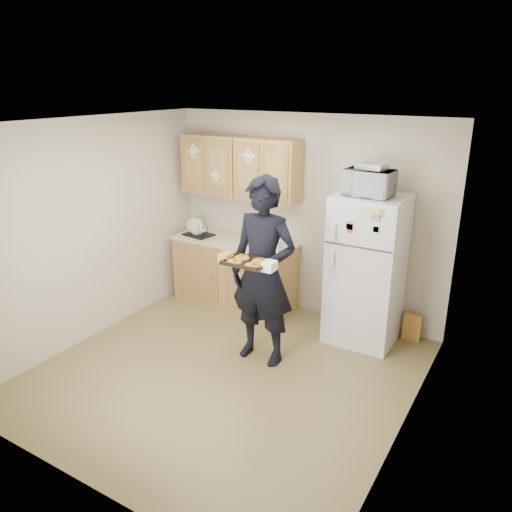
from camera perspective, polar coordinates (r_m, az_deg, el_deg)
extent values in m
plane|color=brown|center=(5.31, -3.47, -13.09)|extent=(3.60, 3.60, 0.00)
plane|color=silver|center=(4.50, -4.13, 14.89)|extent=(3.60, 3.60, 0.00)
cube|color=#BAAE97|center=(6.25, 5.63, 4.49)|extent=(3.60, 0.04, 2.50)
cube|color=#BAAE97|center=(3.56, -20.60, -8.68)|extent=(3.60, 0.04, 2.50)
cube|color=#BAAE97|center=(5.93, -18.28, 2.74)|extent=(0.04, 3.60, 2.50)
cube|color=#BAAE97|center=(4.08, 17.62, -4.66)|extent=(0.04, 3.60, 2.50)
cube|color=silver|center=(5.72, 12.50, -1.56)|extent=(0.75, 0.70, 1.70)
cube|color=brown|center=(6.64, -2.43, -1.98)|extent=(1.60, 0.60, 0.86)
cube|color=#BEAD92|center=(6.49, -2.49, 1.72)|extent=(1.64, 0.64, 0.04)
cube|color=brown|center=(6.60, -4.90, 10.40)|extent=(0.80, 0.33, 0.75)
cube|color=brown|center=(6.17, 1.40, 9.83)|extent=(0.80, 0.33, 0.75)
cube|color=gold|center=(6.08, 17.39, -7.80)|extent=(0.20, 0.07, 0.32)
imported|color=black|center=(5.12, 0.80, -1.87)|extent=(0.73, 0.49, 1.99)
cube|color=black|center=(4.81, -1.04, -0.77)|extent=(0.44, 0.32, 0.04)
cylinder|color=orange|center=(4.80, -2.51, -0.63)|extent=(0.14, 0.14, 0.02)
cylinder|color=orange|center=(4.70, -0.44, -1.05)|extent=(0.14, 0.14, 0.02)
cylinder|color=orange|center=(4.91, -1.61, -0.13)|extent=(0.14, 0.14, 0.02)
cylinder|color=orange|center=(4.81, 0.43, -0.53)|extent=(0.14, 0.14, 0.02)
imported|color=silver|center=(5.41, 12.74, 8.16)|extent=(0.51, 0.35, 0.28)
cube|color=silver|center=(5.41, 13.09, 9.96)|extent=(0.33, 0.26, 0.06)
cube|color=black|center=(6.68, -6.58, 2.96)|extent=(0.40, 0.33, 0.15)
imported|color=silver|center=(6.70, -6.71, 2.76)|extent=(0.28, 0.28, 0.06)
imported|color=silver|center=(6.03, 2.51, 1.41)|extent=(0.09, 0.10, 0.18)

